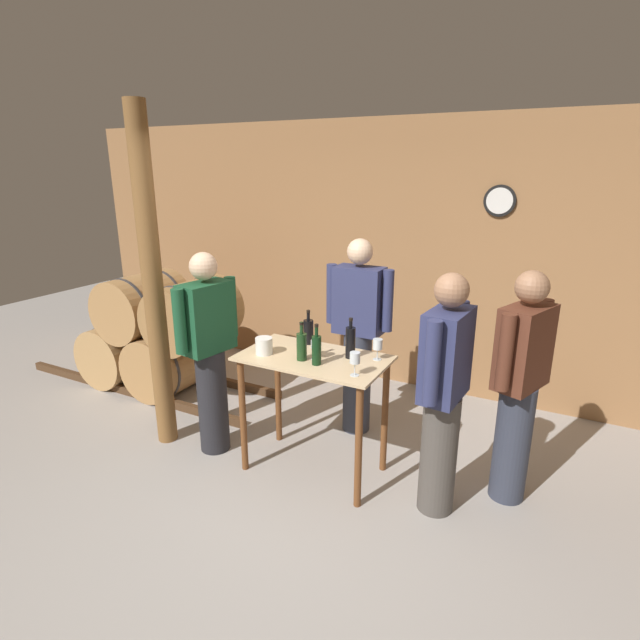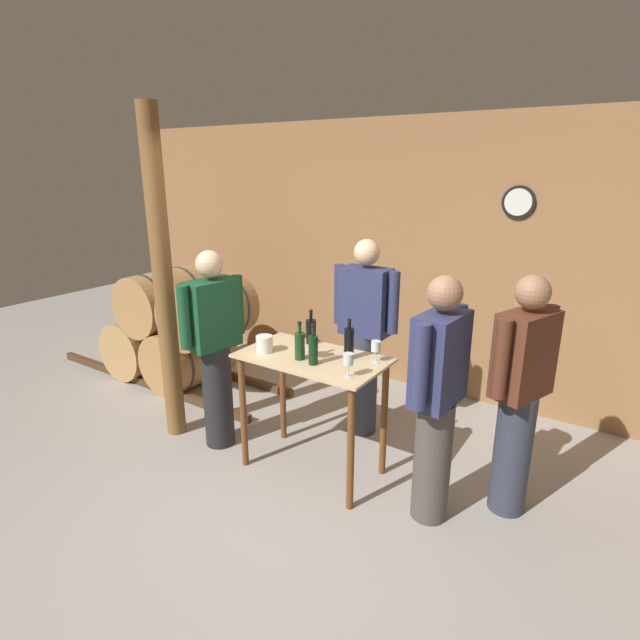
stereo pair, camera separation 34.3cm
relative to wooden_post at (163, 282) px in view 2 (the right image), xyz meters
name	(u,v)px [view 2 (the right image)]	position (x,y,z in m)	size (l,w,h in m)	color
ground_plane	(278,518)	(1.45, -0.41, -1.35)	(14.00, 14.00, 0.00)	#9E9993
back_wall	(431,260)	(1.45, 2.08, 0.00)	(8.40, 0.08, 2.70)	#996B42
barrel_rack	(176,329)	(-0.83, 0.77, -0.77)	(2.89, 0.80, 1.21)	#4C331E
tasting_table	(312,382)	(1.32, 0.19, -0.62)	(1.06, 0.61, 0.93)	#D1B284
wooden_post	(163,282)	(0.00, 0.00, 0.00)	(0.16, 0.16, 2.70)	brown
wine_bottle_far_left	(311,331)	(1.15, 0.42, -0.32)	(0.08, 0.08, 0.27)	black
wine_bottle_left	(300,345)	(1.28, 0.10, -0.32)	(0.07, 0.07, 0.28)	#193819
wine_bottle_center	(313,349)	(1.41, 0.08, -0.31)	(0.07, 0.07, 0.29)	black
wine_bottle_right	(349,343)	(1.56, 0.30, -0.30)	(0.07, 0.07, 0.30)	black
wine_glass_near_left	(313,345)	(1.36, 0.16, -0.32)	(0.06, 0.06, 0.14)	silver
wine_glass_near_center	(348,360)	(1.72, 0.02, -0.30)	(0.07, 0.07, 0.16)	silver
wine_glass_near_right	(376,347)	(1.75, 0.36, -0.31)	(0.07, 0.07, 0.15)	silver
ice_bucket	(264,344)	(0.97, 0.08, -0.36)	(0.12, 0.12, 0.12)	white
person_host	(437,398)	(2.27, 0.18, -0.48)	(0.25, 0.59, 1.64)	#4C4742
person_visitor_with_scarf	(520,393)	(2.68, 0.54, -0.49)	(0.34, 0.56, 1.63)	#333847
person_visitor_bearded	(215,347)	(0.46, 0.07, -0.49)	(0.29, 0.58, 1.64)	#232328
person_visitor_near_door	(365,335)	(1.36, 0.92, -0.45)	(0.59, 0.24, 1.69)	#333847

